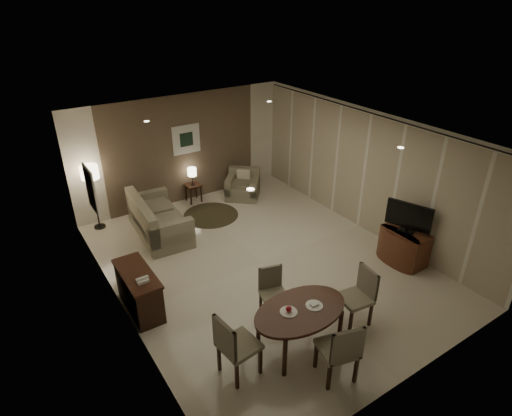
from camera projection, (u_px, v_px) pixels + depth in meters
room_shell at (250, 195)px, 8.25m from camera, size 5.50×7.00×2.70m
taupe_accent at (183, 149)px, 10.54m from camera, size 3.96×0.03×2.70m
curtain_wall at (364, 173)px, 9.28m from camera, size 0.08×6.70×2.58m
curtain_rod at (372, 113)px, 8.67m from camera, size 0.03×6.80×0.03m
art_back_frame at (186, 139)px, 10.45m from camera, size 0.72×0.03×0.72m
art_back_canvas at (186, 139)px, 10.44m from camera, size 0.34×0.01×0.34m
art_left_frame at (91, 190)px, 7.29m from camera, size 0.03×0.60×0.80m
art_left_canvas at (92, 189)px, 7.29m from camera, size 0.01×0.46×0.64m
downlight_nl at (250, 189)px, 5.32m from camera, size 0.10×0.10×0.01m
downlight_nr at (401, 148)px, 6.69m from camera, size 0.10×0.10×0.01m
downlight_fl at (147, 121)px, 7.99m from camera, size 0.10×0.10×0.01m
downlight_fr at (269, 102)px, 9.35m from camera, size 0.10×0.10×0.01m
console_desk at (139, 291)px, 7.19m from camera, size 0.48×1.20×0.75m
telephone at (142, 280)px, 6.77m from camera, size 0.20×0.14×0.09m
tv_cabinet at (404, 246)px, 8.48m from camera, size 0.48×0.90×0.70m
flat_tv at (409, 217)px, 8.16m from camera, size 0.36×0.85×0.60m
dining_table at (299, 328)px, 6.44m from camera, size 1.52×0.95×0.71m
chair_near at (337, 348)px, 5.88m from camera, size 0.61×0.61×1.03m
chair_far at (274, 295)px, 7.01m from camera, size 0.52×0.52×0.87m
chair_left at (239, 344)px, 5.92m from camera, size 0.56×0.56×1.04m
chair_right at (355, 298)px, 6.85m from camera, size 0.53×0.53×0.98m
plate_a at (289, 312)px, 6.22m from camera, size 0.26×0.26×0.02m
plate_b at (314, 306)px, 6.34m from camera, size 0.26×0.26×0.02m
fruit_apple at (289, 309)px, 6.20m from camera, size 0.09×0.09×0.09m
napkin at (314, 304)px, 6.33m from camera, size 0.12×0.08×0.03m
round_rug at (211, 215)px, 10.35m from camera, size 1.32×1.32×0.01m
sofa at (159, 216)px, 9.38m from camera, size 1.93×1.06×0.88m
armchair at (243, 184)px, 11.08m from camera, size 1.12×1.11×0.72m
side_table at (194, 193)px, 10.92m from camera, size 0.36×0.36×0.46m
table_lamp at (192, 176)px, 10.70m from camera, size 0.22×0.22×0.50m
floor_lamp at (94, 198)px, 9.50m from camera, size 0.38×0.38×1.51m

